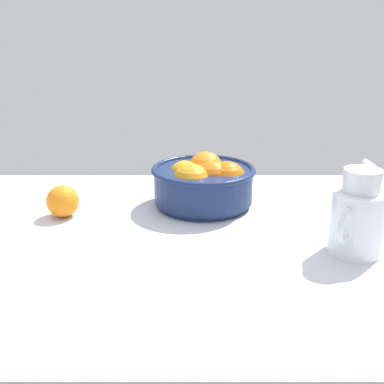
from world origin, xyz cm
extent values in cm
cube|color=silver|center=(0.00, 0.00, -1.50)|extent=(146.88, 80.54, 3.00)
cylinder|color=navy|center=(5.33, 17.33, 0.60)|extent=(20.26, 20.26, 1.20)
cylinder|color=navy|center=(5.33, 17.33, 4.82)|extent=(22.02, 22.02, 7.24)
torus|color=navy|center=(5.33, 17.33, 8.44)|extent=(23.22, 23.22, 1.20)
sphere|color=orange|center=(10.53, 15.85, 6.31)|extent=(8.70, 8.70, 8.70)
sphere|color=orange|center=(7.95, 19.27, 5.67)|extent=(6.85, 6.85, 6.85)
sphere|color=orange|center=(5.92, 21.68, 7.20)|extent=(8.27, 8.27, 8.27)
sphere|color=orange|center=(1.12, 18.60, 6.50)|extent=(7.20, 7.20, 7.20)
sphere|color=orange|center=(3.52, 15.75, 6.04)|extent=(7.99, 7.99, 7.99)
sphere|color=orange|center=(2.67, 13.65, 6.44)|extent=(8.64, 8.64, 8.64)
sphere|color=orange|center=(7.34, 15.74, 7.02)|extent=(7.69, 7.69, 7.69)
cylinder|color=white|center=(32.17, -6.40, 5.76)|extent=(9.71, 9.71, 11.51)
cylinder|color=white|center=(32.17, -6.40, 13.53)|extent=(6.57, 6.57, 4.04)
cone|color=white|center=(34.87, -3.07, 14.94)|extent=(4.09, 4.06, 2.80)
torus|color=white|center=(28.60, -10.79, 6.91)|extent=(4.88, 5.62, 6.27)
cylinder|color=#F49E32|center=(32.17, -6.40, 3.71)|extent=(8.93, 8.93, 7.43)
sphere|color=orange|center=(-24.69, 10.66, 3.43)|extent=(6.87, 6.87, 6.87)
camera|label=1|loc=(2.80, -85.93, 39.10)|focal=45.39mm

